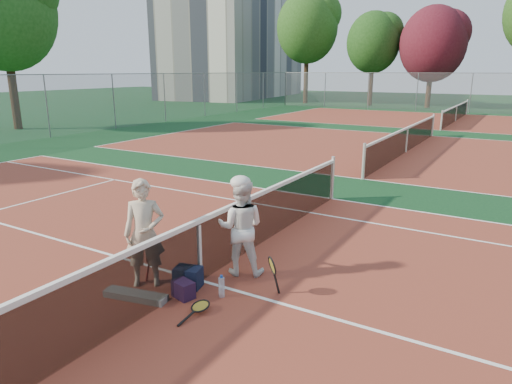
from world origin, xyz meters
TOP-DOWN VIEW (x-y plane):
  - ground at (0.00, 0.00)m, footprint 130.00×130.00m
  - court_main at (0.00, 0.00)m, footprint 23.77×10.97m
  - court_far_a at (0.00, 13.50)m, footprint 23.77×10.97m
  - court_far_b at (0.00, 27.00)m, footprint 23.77×10.97m
  - net_main at (0.00, 0.00)m, footprint 0.10×10.98m
  - net_far_a at (0.00, 13.50)m, footprint 0.10×10.98m
  - net_far_b at (0.00, 27.00)m, footprint 0.10×10.98m
  - fence_back at (0.00, 34.00)m, footprint 32.00×0.06m
  - fence_left at (-16.00, 6.75)m, footprint 0.06×54.50m
  - apartment_block at (-28.00, 44.00)m, footprint 12.96×23.18m
  - player_a at (-0.63, -0.50)m, footprint 0.72×0.68m
  - player_b at (0.38, 0.59)m, footprint 0.93×0.84m
  - racket_red at (-0.63, -0.41)m, footprint 0.23×0.30m
  - racket_black_held at (1.18, 0.18)m, footprint 0.32×0.31m
  - racket_spare at (0.57, -0.75)m, footprint 0.28×0.60m
  - sports_bag_navy at (-0.03, -0.26)m, footprint 0.45×0.36m
  - sports_bag_purple at (0.12, -0.56)m, footprint 0.36×0.29m
  - net_cover_canvas at (-0.44, -0.95)m, footprint 0.99×0.42m
  - water_bottle at (0.58, -0.26)m, footprint 0.09×0.09m
  - tree_back_0 at (-15.46, 37.39)m, footprint 5.88×5.88m
  - tree_back_1 at (-8.96, 37.56)m, footprint 4.77×4.77m
  - tree_back_maroon at (-3.77, 37.56)m, footprint 5.54×5.54m
  - tree_left_1 at (-20.52, 10.05)m, footprint 5.45×5.45m

SIDE VIEW (x-z plane):
  - ground at x=0.00m, z-range 0.00..0.00m
  - court_main at x=0.00m, z-range 0.00..0.01m
  - court_far_a at x=0.00m, z-range 0.00..0.01m
  - court_far_b at x=0.00m, z-range 0.00..0.01m
  - net_cover_canvas at x=-0.44m, z-range 0.00..0.10m
  - racket_spare at x=0.57m, z-range 0.00..0.11m
  - sports_bag_purple at x=0.12m, z-range 0.00..0.25m
  - water_bottle at x=0.58m, z-range 0.00..0.30m
  - sports_bag_navy at x=-0.03m, z-range 0.00..0.32m
  - racket_black_held at x=1.18m, z-range 0.00..0.59m
  - racket_red at x=-0.63m, z-range 0.00..0.59m
  - net_main at x=0.00m, z-range 0.00..1.02m
  - net_far_a at x=0.00m, z-range 0.00..1.02m
  - net_far_b at x=0.00m, z-range 0.00..1.02m
  - player_b at x=0.38m, z-range 0.00..1.56m
  - player_a at x=-0.63m, z-range 0.00..1.66m
  - fence_back at x=0.00m, z-range 0.00..3.00m
  - fence_left at x=-16.00m, z-range 0.00..3.00m
  - tree_back_maroon at x=-3.77m, z-range 1.07..9.61m
  - tree_back_1 at x=-8.96m, z-range 1.42..9.80m
  - tree_left_1 at x=-20.52m, z-range 1.53..10.91m
  - tree_back_0 at x=-15.46m, z-range 1.88..12.45m
  - apartment_block at x=-28.00m, z-range 0.00..15.00m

